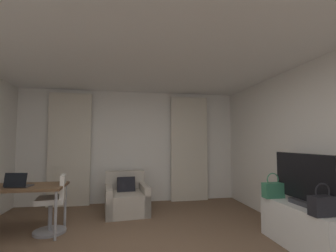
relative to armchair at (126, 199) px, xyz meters
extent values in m
cube|color=silver|center=(0.13, 0.84, 1.03)|extent=(5.12, 0.06, 2.60)
cube|color=silver|center=(2.66, -2.19, 1.03)|extent=(0.06, 6.12, 2.60)
cube|color=white|center=(0.13, -2.19, 2.36)|extent=(5.12, 6.12, 0.06)
cube|color=beige|center=(-1.25, 0.71, 0.98)|extent=(0.90, 0.06, 2.50)
cube|color=beige|center=(1.50, 0.71, 0.98)|extent=(0.90, 0.06, 2.50)
cube|color=#B2A899|center=(0.00, -0.04, -0.06)|extent=(0.89, 0.95, 0.40)
cube|color=#B2A899|center=(-0.03, 0.33, 0.33)|extent=(0.82, 0.21, 0.38)
cube|color=#B2A899|center=(0.35, -0.01, 0.01)|extent=(0.20, 0.88, 0.54)
cube|color=#B2A899|center=(-0.34, -0.07, 0.01)|extent=(0.20, 0.88, 0.54)
cube|color=black|center=(-0.01, 0.09, 0.24)|extent=(0.38, 0.23, 0.37)
cube|color=brown|center=(-1.62, -0.87, 0.45)|extent=(1.32, 0.67, 0.04)
cylinder|color=#99999E|center=(-1.01, -0.59, 0.08)|extent=(0.04, 0.04, 0.70)
cylinder|color=#99999E|center=(-1.01, -1.16, 0.08)|extent=(0.04, 0.04, 0.70)
cylinder|color=gray|center=(-1.18, -0.83, -0.04)|extent=(0.06, 0.06, 0.46)
cylinder|color=gray|center=(-1.18, -0.83, -0.25)|extent=(0.48, 0.48, 0.04)
cube|color=silver|center=(-1.18, -0.83, 0.23)|extent=(0.45, 0.45, 0.08)
cube|color=silver|center=(-1.01, -0.81, 0.44)|extent=(0.11, 0.36, 0.34)
cube|color=#2D2D33|center=(-1.59, -0.93, 0.48)|extent=(0.35, 0.27, 0.02)
cube|color=black|center=(-1.61, -1.04, 0.59)|extent=(0.32, 0.10, 0.20)
cube|color=white|center=(2.31, -2.06, 0.02)|extent=(0.52, 1.25, 0.57)
cube|color=#333338|center=(2.31, -2.04, 0.34)|extent=(0.20, 0.36, 0.06)
cube|color=black|center=(2.31, -2.04, 0.68)|extent=(0.04, 1.04, 0.62)
cube|color=#387F5B|center=(2.15, -1.61, 0.42)|extent=(0.30, 0.14, 0.22)
torus|color=#387F5B|center=(2.15, -1.61, 0.58)|extent=(0.20, 0.02, 0.20)
cube|color=black|center=(2.17, -2.49, 0.42)|extent=(0.30, 0.14, 0.22)
torus|color=black|center=(2.17, -2.49, 0.58)|extent=(0.20, 0.02, 0.20)
camera|label=1|loc=(-0.06, -4.86, 1.14)|focal=25.26mm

